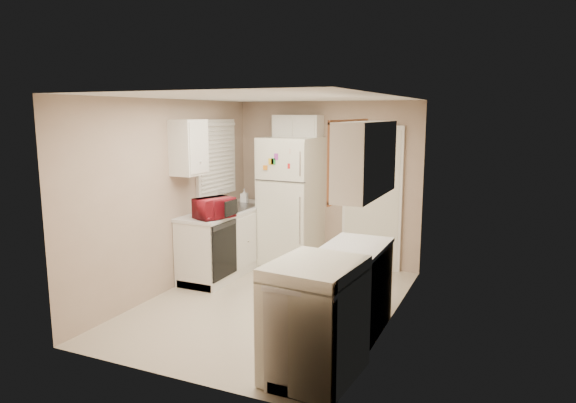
% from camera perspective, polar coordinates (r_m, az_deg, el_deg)
% --- Properties ---
extents(floor, '(3.80, 3.80, 0.00)m').
position_cam_1_polar(floor, '(6.20, -1.92, -11.26)').
color(floor, beige).
rests_on(floor, ground).
extents(ceiling, '(3.80, 3.80, 0.00)m').
position_cam_1_polar(ceiling, '(5.79, -2.06, 11.50)').
color(ceiling, white).
rests_on(ceiling, floor).
extents(wall_left, '(3.80, 3.80, 0.00)m').
position_cam_1_polar(wall_left, '(6.61, -12.96, 0.60)').
color(wall_left, tan).
rests_on(wall_left, floor).
extents(wall_right, '(3.80, 3.80, 0.00)m').
position_cam_1_polar(wall_right, '(5.42, 11.43, -1.33)').
color(wall_right, tan).
rests_on(wall_right, floor).
extents(wall_back, '(2.80, 2.80, 0.00)m').
position_cam_1_polar(wall_back, '(7.61, 4.31, 2.00)').
color(wall_back, tan).
rests_on(wall_back, floor).
extents(wall_front, '(2.80, 2.80, 0.00)m').
position_cam_1_polar(wall_front, '(4.29, -13.24, -4.31)').
color(wall_front, tan).
rests_on(wall_front, floor).
extents(left_counter, '(0.60, 1.80, 0.90)m').
position_cam_1_polar(left_counter, '(7.32, -6.61, -4.32)').
color(left_counter, silver).
rests_on(left_counter, floor).
extents(dishwasher, '(0.03, 0.58, 0.72)m').
position_cam_1_polar(dishwasher, '(6.67, -7.10, -5.38)').
color(dishwasher, black).
rests_on(dishwasher, floor).
extents(sink, '(0.54, 0.74, 0.16)m').
position_cam_1_polar(sink, '(7.36, -6.08, -0.97)').
color(sink, gray).
rests_on(sink, left_counter).
extents(microwave, '(0.54, 0.42, 0.31)m').
position_cam_1_polar(microwave, '(6.62, -8.21, -0.56)').
color(microwave, maroon).
rests_on(microwave, left_counter).
extents(soap_bottle, '(0.11, 0.11, 0.21)m').
position_cam_1_polar(soap_bottle, '(7.72, -4.88, 0.60)').
color(soap_bottle, silver).
rests_on(soap_bottle, left_counter).
extents(window_blinds, '(0.10, 0.98, 1.08)m').
position_cam_1_polar(window_blinds, '(7.40, -7.93, 4.83)').
color(window_blinds, silver).
rests_on(window_blinds, wall_left).
extents(upper_cabinet_left, '(0.30, 0.45, 0.70)m').
position_cam_1_polar(upper_cabinet_left, '(6.63, -10.97, 5.92)').
color(upper_cabinet_left, silver).
rests_on(upper_cabinet_left, wall_left).
extents(refrigerator, '(0.81, 0.79, 1.89)m').
position_cam_1_polar(refrigerator, '(7.49, 0.36, -0.08)').
color(refrigerator, beige).
rests_on(refrigerator, floor).
extents(cabinet_over_fridge, '(0.70, 0.30, 0.40)m').
position_cam_1_polar(cabinet_over_fridge, '(7.55, 1.12, 8.06)').
color(cabinet_over_fridge, silver).
rests_on(cabinet_over_fridge, wall_back).
extents(interior_door, '(0.86, 0.06, 2.08)m').
position_cam_1_polar(interior_door, '(7.39, 9.30, 0.26)').
color(interior_door, beige).
rests_on(interior_door, floor).
extents(right_counter, '(0.60, 2.00, 0.90)m').
position_cam_1_polar(right_counter, '(4.96, 5.58, -11.25)').
color(right_counter, silver).
rests_on(right_counter, floor).
extents(stove, '(0.75, 0.90, 1.02)m').
position_cam_1_polar(stove, '(4.44, 3.02, -12.97)').
color(stove, beige).
rests_on(stove, floor).
extents(upper_cabinet_right, '(0.30, 1.20, 0.70)m').
position_cam_1_polar(upper_cabinet_right, '(4.89, 8.64, 4.68)').
color(upper_cabinet_right, silver).
rests_on(upper_cabinet_right, wall_right).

